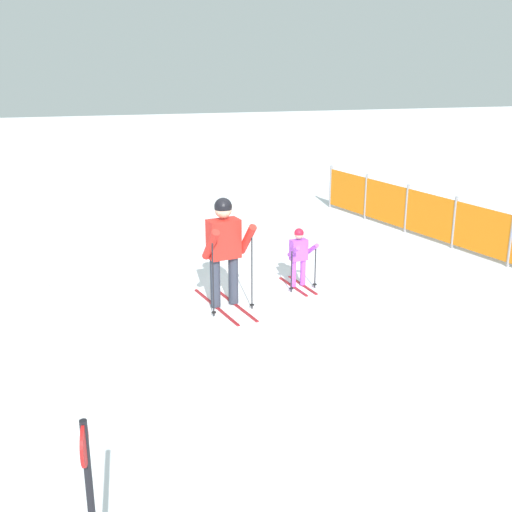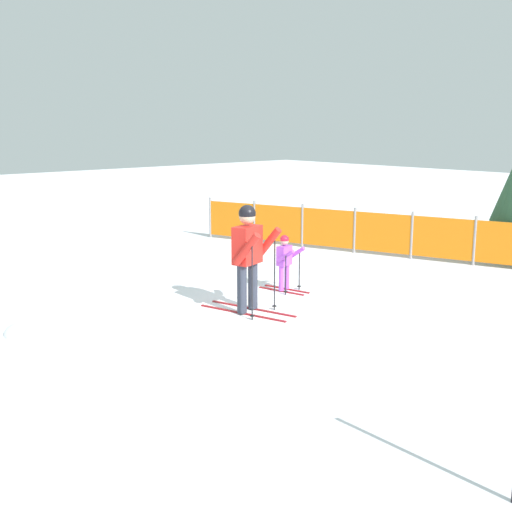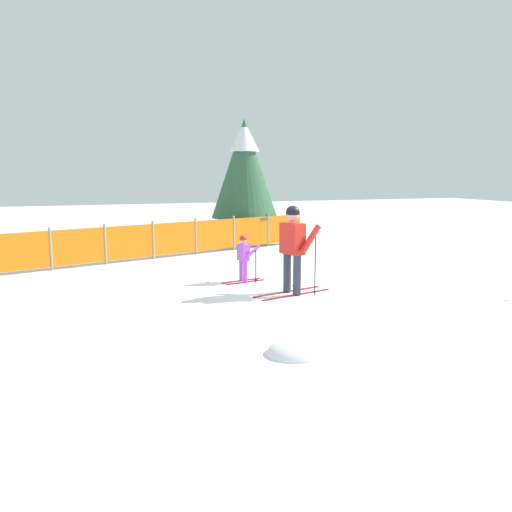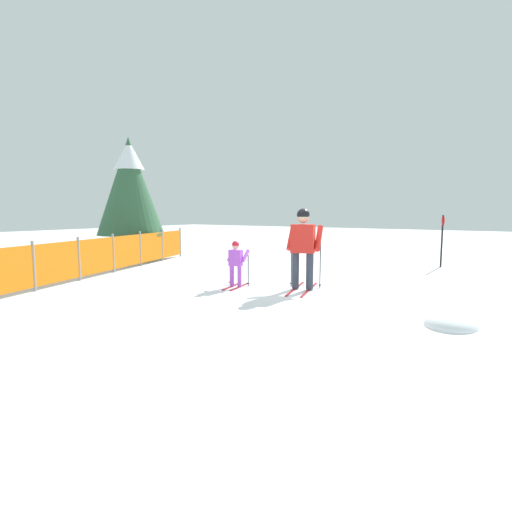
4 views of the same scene
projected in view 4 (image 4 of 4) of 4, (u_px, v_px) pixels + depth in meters
ground_plane at (296, 286)px, 8.60m from camera, size 60.00×60.00×0.00m
skier_adult at (303, 242)px, 8.17m from camera, size 1.61×0.80×1.67m
skier_child at (236, 260)px, 8.49m from camera, size 0.95×0.49×0.99m
safety_fence at (97, 256)px, 9.92m from camera, size 8.81×2.83×1.03m
conifer_far at (130, 185)px, 12.97m from camera, size 2.15×2.15×4.00m
trail_marker at (442, 235)px, 11.52m from camera, size 0.28×0.05×1.51m
snow_mound at (451, 326)px, 5.64m from camera, size 0.84×0.71×0.33m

